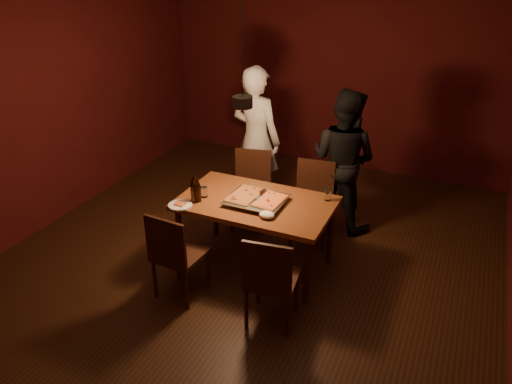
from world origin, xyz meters
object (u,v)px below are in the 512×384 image
at_px(diner_dark, 343,160).
at_px(chair_near_right, 270,274).
at_px(dining_table, 256,208).
at_px(plate_slice, 180,205).
at_px(pizza_tray, 256,201).
at_px(beer_bottle_a, 194,189).
at_px(pendant_lamp, 243,101).
at_px(diner_white, 256,139).
at_px(chair_far_right, 313,194).
at_px(beer_bottle_b, 198,190).
at_px(chair_far_left, 252,182).
at_px(chair_near_left, 174,249).

bearing_deg(diner_dark, chair_near_right, 103.44).
relative_size(dining_table, plate_slice, 6.52).
xyz_separation_m(pizza_tray, beer_bottle_a, (-0.55, -0.22, 0.12)).
distance_m(pizza_tray, diner_dark, 1.35).
bearing_deg(pendant_lamp, diner_white, 109.19).
bearing_deg(beer_bottle_a, chair_far_right, 50.35).
height_order(pizza_tray, plate_slice, pizza_tray).
relative_size(pizza_tray, beer_bottle_a, 1.98).
bearing_deg(dining_table, pizza_tray, -65.54).
distance_m(pizza_tray, beer_bottle_b, 0.58).
height_order(chair_far_left, beer_bottle_b, beer_bottle_b).
height_order(beer_bottle_a, pendant_lamp, pendant_lamp).
relative_size(diner_dark, pendant_lamp, 1.49).
bearing_deg(dining_table, beer_bottle_b, -155.73).
distance_m(beer_bottle_b, plate_slice, 0.22).
distance_m(plate_slice, pendant_lamp, 1.18).
relative_size(chair_far_left, beer_bottle_a, 1.82).
height_order(chair_near_left, diner_dark, diner_dark).
height_order(pizza_tray, diner_white, diner_white).
xyz_separation_m(chair_near_right, pizza_tray, (-0.46, 0.75, 0.24)).
distance_m(beer_bottle_a, diner_dark, 1.82).
xyz_separation_m(chair_near_left, diner_white, (-0.09, 2.01, 0.35)).
height_order(pizza_tray, beer_bottle_b, beer_bottle_b).
height_order(chair_near_right, pizza_tray, chair_near_right).
bearing_deg(diner_white, pizza_tray, 124.42).
bearing_deg(beer_bottle_b, beer_bottle_a, -125.15).
distance_m(diner_white, pendant_lamp, 1.62).
distance_m(diner_dark, pendant_lamp, 1.70).
relative_size(chair_near_right, beer_bottle_a, 1.74).
relative_size(dining_table, pizza_tray, 2.73).
height_order(dining_table, pendant_lamp, pendant_lamp).
bearing_deg(chair_far_right, chair_near_left, 56.45).
bearing_deg(chair_far_left, chair_far_right, 165.76).
bearing_deg(chair_near_left, chair_far_right, 67.22).
bearing_deg(pizza_tray, chair_near_left, -127.19).
height_order(chair_near_left, beer_bottle_b, beer_bottle_b).
height_order(beer_bottle_b, pendant_lamp, pendant_lamp).
bearing_deg(pendant_lamp, beer_bottle_a, -155.03).
xyz_separation_m(beer_bottle_b, pendant_lamp, (0.41, 0.17, 0.89)).
bearing_deg(chair_far_left, plate_slice, 66.37).
xyz_separation_m(chair_near_left, chair_near_right, (0.94, 0.00, 0.00)).
bearing_deg(pendant_lamp, chair_far_right, 62.67).
bearing_deg(chair_far_right, plate_slice, 44.08).
bearing_deg(chair_near_right, diner_white, 109.56).
xyz_separation_m(dining_table, chair_near_right, (0.48, -0.78, -0.14)).
xyz_separation_m(pizza_tray, beer_bottle_b, (-0.53, -0.20, 0.10)).
height_order(dining_table, beer_bottle_a, beer_bottle_a).
xyz_separation_m(chair_far_left, plate_slice, (-0.21, -1.19, 0.22)).
bearing_deg(chair_near_right, pizza_tray, 114.26).
xyz_separation_m(chair_far_left, chair_far_right, (0.75, -0.01, 0.00)).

